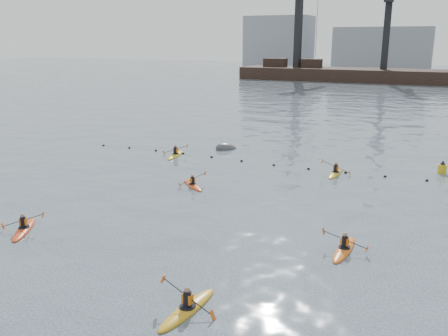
{
  "coord_description": "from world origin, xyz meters",
  "views": [
    {
      "loc": [
        13.09,
        -14.8,
        10.36
      ],
      "look_at": [
        1.71,
        10.42,
        2.8
      ],
      "focal_mm": 38.0,
      "sensor_mm": 36.0,
      "label": 1
    }
  ],
  "objects_px": {
    "kayaker_0": "(24,229)",
    "mooring_buoy": "(226,149)",
    "kayaker_1": "(188,308)",
    "kayaker_3": "(335,173)",
    "kayaker_5": "(176,155)",
    "nav_buoy": "(442,169)",
    "kayaker_4": "(344,249)",
    "kayaker_2": "(193,185)"
  },
  "relations": [
    {
      "from": "kayaker_1",
      "to": "kayaker_5",
      "type": "relative_size",
      "value": 1.02
    },
    {
      "from": "kayaker_2",
      "to": "kayaker_4",
      "type": "relative_size",
      "value": 0.79
    },
    {
      "from": "kayaker_1",
      "to": "mooring_buoy",
      "type": "distance_m",
      "value": 28.51
    },
    {
      "from": "kayaker_4",
      "to": "mooring_buoy",
      "type": "bearing_deg",
      "value": -47.45
    },
    {
      "from": "mooring_buoy",
      "to": "nav_buoy",
      "type": "distance_m",
      "value": 19.22
    },
    {
      "from": "kayaker_0",
      "to": "kayaker_2",
      "type": "height_order",
      "value": "kayaker_0"
    },
    {
      "from": "nav_buoy",
      "to": "mooring_buoy",
      "type": "bearing_deg",
      "value": 177.59
    },
    {
      "from": "kayaker_1",
      "to": "kayaker_5",
      "type": "bearing_deg",
      "value": 127.73
    },
    {
      "from": "kayaker_3",
      "to": "kayaker_4",
      "type": "relative_size",
      "value": 0.98
    },
    {
      "from": "mooring_buoy",
      "to": "nav_buoy",
      "type": "bearing_deg",
      "value": -2.41
    },
    {
      "from": "kayaker_1",
      "to": "kayaker_0",
      "type": "bearing_deg",
      "value": 171.3
    },
    {
      "from": "kayaker_1",
      "to": "kayaker_3",
      "type": "xyz_separation_m",
      "value": [
        1.33,
        22.07,
        -0.01
      ]
    },
    {
      "from": "kayaker_4",
      "to": "kayaker_3",
      "type": "bearing_deg",
      "value": -72.84
    },
    {
      "from": "kayaker_1",
      "to": "kayaker_5",
      "type": "distance_m",
      "value": 25.81
    },
    {
      "from": "kayaker_0",
      "to": "kayaker_2",
      "type": "xyz_separation_m",
      "value": [
        4.73,
        11.2,
        -0.01
      ]
    },
    {
      "from": "mooring_buoy",
      "to": "kayaker_5",
      "type": "bearing_deg",
      "value": -124.59
    },
    {
      "from": "kayaker_3",
      "to": "mooring_buoy",
      "type": "bearing_deg",
      "value": 161.51
    },
    {
      "from": "kayaker_3",
      "to": "nav_buoy",
      "type": "relative_size",
      "value": 2.92
    },
    {
      "from": "kayaker_4",
      "to": "kayaker_5",
      "type": "relative_size",
      "value": 0.97
    },
    {
      "from": "kayaker_1",
      "to": "kayaker_5",
      "type": "height_order",
      "value": "kayaker_1"
    },
    {
      "from": "kayaker_4",
      "to": "kayaker_2",
      "type": "bearing_deg",
      "value": -24.19
    },
    {
      "from": "kayaker_0",
      "to": "kayaker_4",
      "type": "relative_size",
      "value": 0.96
    },
    {
      "from": "kayaker_0",
      "to": "kayaker_2",
      "type": "relative_size",
      "value": 1.21
    },
    {
      "from": "mooring_buoy",
      "to": "kayaker_0",
      "type": "bearing_deg",
      "value": -95.08
    },
    {
      "from": "kayaker_3",
      "to": "mooring_buoy",
      "type": "height_order",
      "value": "kayaker_3"
    },
    {
      "from": "kayaker_2",
      "to": "kayaker_5",
      "type": "xyz_separation_m",
      "value": [
        -5.77,
        7.54,
        0.01
      ]
    },
    {
      "from": "kayaker_0",
      "to": "nav_buoy",
      "type": "relative_size",
      "value": 2.84
    },
    {
      "from": "kayaker_0",
      "to": "kayaker_5",
      "type": "distance_m",
      "value": 18.77
    },
    {
      "from": "kayaker_1",
      "to": "kayaker_3",
      "type": "bearing_deg",
      "value": 93.31
    },
    {
      "from": "kayaker_3",
      "to": "kayaker_2",
      "type": "bearing_deg",
      "value": -136.63
    },
    {
      "from": "kayaker_0",
      "to": "kayaker_5",
      "type": "xyz_separation_m",
      "value": [
        -1.04,
        18.74,
        0.0
      ]
    },
    {
      "from": "kayaker_0",
      "to": "mooring_buoy",
      "type": "relative_size",
      "value": 1.53
    },
    {
      "from": "kayaker_0",
      "to": "mooring_buoy",
      "type": "bearing_deg",
      "value": 55.11
    },
    {
      "from": "kayaker_1",
      "to": "kayaker_2",
      "type": "distance_m",
      "value": 16.41
    },
    {
      "from": "kayaker_5",
      "to": "nav_buoy",
      "type": "relative_size",
      "value": 3.07
    },
    {
      "from": "kayaker_1",
      "to": "nav_buoy",
      "type": "xyz_separation_m",
      "value": [
        9.02,
        25.82,
        0.25
      ]
    },
    {
      "from": "kayaker_0",
      "to": "kayaker_3",
      "type": "bearing_deg",
      "value": 24.2
    },
    {
      "from": "kayaker_1",
      "to": "kayaker_2",
      "type": "xyz_separation_m",
      "value": [
        -7.51,
        14.59,
        -0.02
      ]
    },
    {
      "from": "kayaker_0",
      "to": "mooring_buoy",
      "type": "height_order",
      "value": "kayaker_0"
    },
    {
      "from": "kayaker_2",
      "to": "nav_buoy",
      "type": "height_order",
      "value": "nav_buoy"
    },
    {
      "from": "kayaker_3",
      "to": "nav_buoy",
      "type": "height_order",
      "value": "kayaker_3"
    },
    {
      "from": "kayaker_5",
      "to": "nav_buoy",
      "type": "xyz_separation_m",
      "value": [
        22.3,
        3.69,
        0.25
      ]
    }
  ]
}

